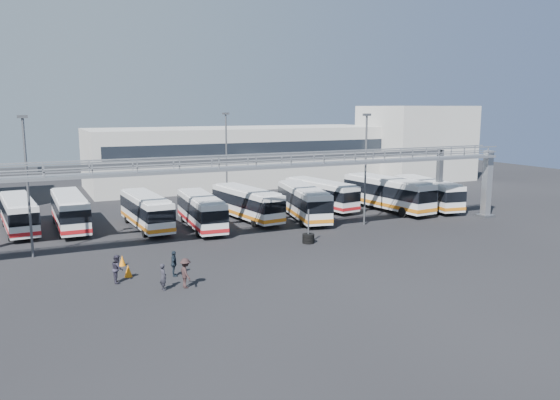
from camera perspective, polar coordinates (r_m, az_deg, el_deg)
name	(u,v)px	position (r m, az deg, el deg)	size (l,w,h in m)	color
ground	(279,259)	(39.43, -0.07, -6.14)	(140.00, 140.00, 0.00)	black
gantry	(248,174)	(43.64, -3.37, 2.75)	(51.40, 5.15, 7.10)	gray
warehouse	(241,156)	(77.91, -4.06, 4.63)	(42.00, 14.00, 8.00)	#9E9E99
building_right	(415,143)	(85.82, 13.94, 5.84)	(14.00, 12.00, 11.00)	#B2B2AD
light_pole_left	(27,179)	(42.60, -24.91, 2.01)	(0.70, 0.35, 10.21)	#4C4F54
light_pole_mid	(366,163)	(50.28, 8.94, 3.81)	(0.70, 0.35, 10.21)	#4C4F54
light_pole_back	(226,154)	(60.04, -5.62, 4.80)	(0.70, 0.35, 10.21)	#4C4F54
bus_1	(19,213)	(52.57, -25.64, -1.22)	(3.20, 10.25, 3.06)	silver
bus_2	(70,210)	(51.94, -21.12, -0.96)	(2.56, 10.49, 3.18)	silver
bus_3	(146,210)	(50.19, -13.82, -1.01)	(2.84, 10.25, 3.08)	silver
bus_4	(201,210)	(49.29, -8.26, -1.03)	(3.04, 10.21, 3.06)	silver
bus_5	(247,202)	(52.55, -3.49, -0.26)	(3.67, 10.44, 3.10)	silver
bus_6	(303,201)	(52.91, 2.45, -0.10)	(4.51, 10.93, 3.23)	silver
bus_7	(321,193)	(58.40, 4.28, 0.70)	(3.76, 10.32, 3.06)	silver
bus_8	(387,192)	(58.43, 11.16, 0.79)	(3.76, 11.71, 3.50)	silver
bus_9	(427,192)	(60.75, 15.12, 0.79)	(3.86, 10.65, 3.16)	silver
pedestrian_a	(163,277)	(33.34, -12.11, -7.86)	(0.59, 0.39, 1.62)	black
pedestrian_b	(117,269)	(35.43, -16.63, -6.89)	(0.85, 0.67, 1.76)	#252331
pedestrian_c	(186,273)	(33.49, -9.84, -7.53)	(1.17, 0.67, 1.82)	black
pedestrian_d	(174,264)	(35.85, -11.03, -6.54)	(0.98, 0.41, 1.67)	black
cone_left	(128,271)	(36.52, -15.58, -7.13)	(0.50, 0.50, 0.80)	orange
cone_right	(122,261)	(39.14, -16.16, -6.10)	(0.45, 0.45, 0.72)	orange
tire_stack	(308,238)	(43.76, 2.98, -3.94)	(0.96, 0.96, 2.75)	black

